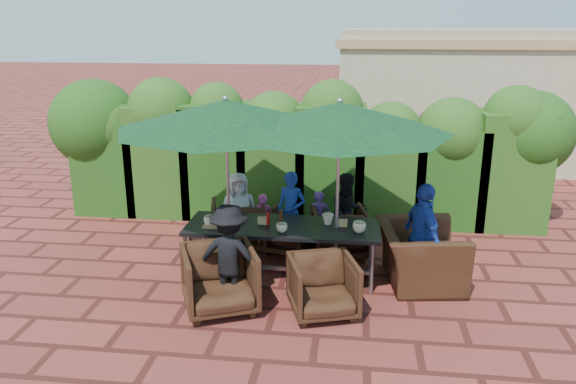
# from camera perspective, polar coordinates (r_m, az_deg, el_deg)

# --- Properties ---
(ground) EXTENTS (80.00, 80.00, 0.00)m
(ground) POSITION_cam_1_polar(r_m,az_deg,el_deg) (7.99, -0.23, -7.98)
(ground) COLOR maroon
(ground) RESTS_ON ground
(dining_table) EXTENTS (2.59, 0.90, 0.75)m
(dining_table) POSITION_cam_1_polar(r_m,az_deg,el_deg) (7.55, -0.53, -3.92)
(dining_table) COLOR black
(dining_table) RESTS_ON ground
(umbrella_left) EXTENTS (2.91, 2.91, 2.46)m
(umbrella_left) POSITION_cam_1_polar(r_m,az_deg,el_deg) (7.33, -6.35, 7.81)
(umbrella_left) COLOR gray
(umbrella_left) RESTS_ON ground
(umbrella_right) EXTENTS (2.87, 2.87, 2.46)m
(umbrella_right) POSITION_cam_1_polar(r_m,az_deg,el_deg) (7.10, 5.25, 7.54)
(umbrella_right) COLOR gray
(umbrella_right) RESTS_ON ground
(chair_far_left) EXTENTS (0.95, 0.92, 0.83)m
(chair_far_left) POSITION_cam_1_polar(r_m,az_deg,el_deg) (8.64, -5.05, -3.12)
(chair_far_left) COLOR black
(chair_far_left) RESTS_ON ground
(chair_far_mid) EXTENTS (0.86, 0.83, 0.71)m
(chair_far_mid) POSITION_cam_1_polar(r_m,az_deg,el_deg) (8.49, 0.07, -3.84)
(chair_far_mid) COLOR black
(chair_far_mid) RESTS_ON ground
(chair_far_right) EXTENTS (0.92, 0.88, 0.80)m
(chair_far_right) POSITION_cam_1_polar(r_m,az_deg,el_deg) (8.38, 5.22, -3.85)
(chair_far_right) COLOR black
(chair_far_right) RESTS_ON ground
(chair_near_left) EXTENTS (1.09, 1.06, 0.87)m
(chair_near_left) POSITION_cam_1_polar(r_m,az_deg,el_deg) (6.86, -6.96, -8.49)
(chair_near_left) COLOR black
(chair_near_left) RESTS_ON ground
(chair_near_right) EXTENTS (0.93, 0.90, 0.77)m
(chair_near_right) POSITION_cam_1_polar(r_m,az_deg,el_deg) (6.75, 3.59, -9.29)
(chair_near_right) COLOR black
(chair_near_right) RESTS_ON ground
(chair_end_right) EXTENTS (0.93, 1.29, 1.05)m
(chair_end_right) POSITION_cam_1_polar(r_m,az_deg,el_deg) (7.66, 13.32, -5.34)
(chair_end_right) COLOR black
(chair_end_right) RESTS_ON ground
(adult_far_left) EXTENTS (0.68, 0.54, 1.21)m
(adult_far_left) POSITION_cam_1_polar(r_m,az_deg,el_deg) (8.55, -5.01, -1.98)
(adult_far_left) COLOR silver
(adult_far_left) RESTS_ON ground
(adult_far_mid) EXTENTS (0.52, 0.46, 1.23)m
(adult_far_mid) POSITION_cam_1_polar(r_m,az_deg,el_deg) (8.45, 0.32, -2.04)
(adult_far_mid) COLOR #1C3A9D
(adult_far_mid) RESTS_ON ground
(adult_far_right) EXTENTS (0.68, 0.55, 1.22)m
(adult_far_right) POSITION_cam_1_polar(r_m,az_deg,el_deg) (8.48, 6.09, -2.13)
(adult_far_right) COLOR black
(adult_far_right) RESTS_ON ground
(adult_near_left) EXTENTS (0.86, 0.44, 1.30)m
(adult_near_left) POSITION_cam_1_polar(r_m,az_deg,el_deg) (6.86, -5.95, -6.49)
(adult_near_left) COLOR black
(adult_near_left) RESTS_ON ground
(adult_end_right) EXTENTS (0.70, 0.93, 1.42)m
(adult_end_right) POSITION_cam_1_polar(r_m,az_deg,el_deg) (7.45, 13.54, -4.44)
(adult_end_right) COLOR #1C3A9D
(adult_end_right) RESTS_ON ground
(child_left) EXTENTS (0.34, 0.29, 0.86)m
(child_left) POSITION_cam_1_polar(r_m,az_deg,el_deg) (8.63, -2.54, -2.99)
(child_left) COLOR #DD4EA2
(child_left) RESTS_ON ground
(child_right) EXTENTS (0.37, 0.33, 0.91)m
(child_right) POSITION_cam_1_polar(r_m,az_deg,el_deg) (8.61, 3.21, -2.88)
(child_right) COLOR #6B4392
(child_right) RESTS_ON ground
(pedestrian_a) EXTENTS (1.49, 0.70, 1.53)m
(pedestrian_a) POSITION_cam_1_polar(r_m,az_deg,el_deg) (11.61, 10.83, 3.67)
(pedestrian_a) COLOR #248430
(pedestrian_a) RESTS_ON ground
(pedestrian_b) EXTENTS (0.83, 0.56, 1.62)m
(pedestrian_b) POSITION_cam_1_polar(r_m,az_deg,el_deg) (11.89, 13.48, 4.04)
(pedestrian_b) COLOR #DD4EA2
(pedestrian_b) RESTS_ON ground
(pedestrian_c) EXTENTS (1.18, 1.00, 1.69)m
(pedestrian_c) POSITION_cam_1_polar(r_m,az_deg,el_deg) (11.99, 18.42, 3.90)
(pedestrian_c) COLOR gray
(pedestrian_c) RESTS_ON ground
(cup_a) EXTENTS (0.16, 0.16, 0.13)m
(cup_a) POSITION_cam_1_polar(r_m,az_deg,el_deg) (7.59, -7.96, -2.88)
(cup_a) COLOR beige
(cup_a) RESTS_ON dining_table
(cup_b) EXTENTS (0.12, 0.12, 0.12)m
(cup_b) POSITION_cam_1_polar(r_m,az_deg,el_deg) (7.67, -5.08, -2.61)
(cup_b) COLOR beige
(cup_b) RESTS_ON dining_table
(cup_c) EXTENTS (0.15, 0.15, 0.12)m
(cup_c) POSITION_cam_1_polar(r_m,az_deg,el_deg) (7.28, -0.63, -3.64)
(cup_c) COLOR beige
(cup_c) RESTS_ON dining_table
(cup_d) EXTENTS (0.15, 0.15, 0.14)m
(cup_d) POSITION_cam_1_polar(r_m,az_deg,el_deg) (7.57, 4.08, -2.75)
(cup_d) COLOR beige
(cup_d) RESTS_ON dining_table
(cup_e) EXTENTS (0.17, 0.17, 0.14)m
(cup_e) POSITION_cam_1_polar(r_m,az_deg,el_deg) (7.32, 7.25, -3.55)
(cup_e) COLOR beige
(cup_e) RESTS_ON dining_table
(ketchup_bottle) EXTENTS (0.04, 0.04, 0.17)m
(ketchup_bottle) POSITION_cam_1_polar(r_m,az_deg,el_deg) (7.53, -2.03, -2.71)
(ketchup_bottle) COLOR #B20C0A
(ketchup_bottle) RESTS_ON dining_table
(sauce_bottle) EXTENTS (0.04, 0.04, 0.17)m
(sauce_bottle) POSITION_cam_1_polar(r_m,az_deg,el_deg) (7.61, -0.75, -2.49)
(sauce_bottle) COLOR #4C230C
(sauce_bottle) RESTS_ON dining_table
(serving_tray) EXTENTS (0.35, 0.25, 0.02)m
(serving_tray) POSITION_cam_1_polar(r_m,az_deg,el_deg) (7.56, -7.23, -3.37)
(serving_tray) COLOR #AB7852
(serving_tray) RESTS_ON dining_table
(number_block_left) EXTENTS (0.12, 0.06, 0.10)m
(number_block_left) POSITION_cam_1_polar(r_m,az_deg,el_deg) (7.56, -2.61, -2.91)
(number_block_left) COLOR tan
(number_block_left) RESTS_ON dining_table
(number_block_right) EXTENTS (0.12, 0.06, 0.10)m
(number_block_right) POSITION_cam_1_polar(r_m,az_deg,el_deg) (7.50, 5.60, -3.14)
(number_block_right) COLOR tan
(number_block_right) RESTS_ON dining_table
(hedge_wall) EXTENTS (9.10, 1.60, 2.45)m
(hedge_wall) POSITION_cam_1_polar(r_m,az_deg,el_deg) (9.79, 0.53, 4.85)
(hedge_wall) COLOR #163E10
(hedge_wall) RESTS_ON ground
(building) EXTENTS (6.20, 3.08, 3.20)m
(building) POSITION_cam_1_polar(r_m,az_deg,el_deg) (14.52, 17.45, 9.19)
(building) COLOR beige
(building) RESTS_ON ground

